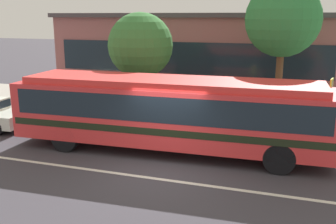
# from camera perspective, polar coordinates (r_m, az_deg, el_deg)

# --- Properties ---
(ground_plane) EXTENTS (120.00, 120.00, 0.00)m
(ground_plane) POSITION_cam_1_polar(r_m,az_deg,el_deg) (12.72, -0.82, -8.34)
(ground_plane) COLOR #3B383F
(sidewalk_slab) EXTENTS (60.00, 8.00, 0.12)m
(sidewalk_slab) POSITION_cam_1_polar(r_m,az_deg,el_deg) (19.19, 6.13, -0.49)
(sidewalk_slab) COLOR gray
(sidewalk_slab) RESTS_ON ground_plane
(lane_stripe_center) EXTENTS (56.00, 0.16, 0.01)m
(lane_stripe_center) POSITION_cam_1_polar(r_m,az_deg,el_deg) (12.02, -2.09, -9.69)
(lane_stripe_center) COLOR silver
(lane_stripe_center) RESTS_ON ground_plane
(transit_bus) EXTENTS (11.47, 2.95, 2.67)m
(transit_bus) POSITION_cam_1_polar(r_m,az_deg,el_deg) (13.89, 0.29, 0.36)
(transit_bus) COLOR red
(transit_bus) RESTS_ON ground_plane
(pedestrian_waiting_near_sign) EXTENTS (0.34, 0.34, 1.71)m
(pedestrian_waiting_near_sign) POSITION_cam_1_polar(r_m,az_deg,el_deg) (15.40, 8.01, -0.10)
(pedestrian_waiting_near_sign) COLOR #392E42
(pedestrian_waiting_near_sign) RESTS_ON sidewalk_slab
(bus_stop_sign) EXTENTS (0.14, 0.44, 2.56)m
(bus_stop_sign) POSITION_cam_1_polar(r_m,az_deg,el_deg) (15.00, 22.60, 1.07)
(bus_stop_sign) COLOR gray
(bus_stop_sign) RESTS_ON sidewalk_slab
(street_tree_near_stop) EXTENTS (2.97, 2.97, 4.87)m
(street_tree_near_stop) POSITION_cam_1_polar(r_m,az_deg,el_deg) (17.97, -4.06, 9.69)
(street_tree_near_stop) COLOR brown
(street_tree_near_stop) RESTS_ON sidewalk_slab
(street_tree_mid_block) EXTENTS (3.22, 3.22, 6.17)m
(street_tree_mid_block) POSITION_cam_1_polar(r_m,az_deg,el_deg) (17.69, 16.48, 12.84)
(street_tree_mid_block) COLOR brown
(street_tree_mid_block) RESTS_ON sidewalk_slab
(station_building) EXTENTS (16.71, 6.93, 4.96)m
(station_building) POSITION_cam_1_polar(r_m,az_deg,el_deg) (24.27, 4.72, 8.40)
(station_building) COLOR #8F5353
(station_building) RESTS_ON ground_plane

